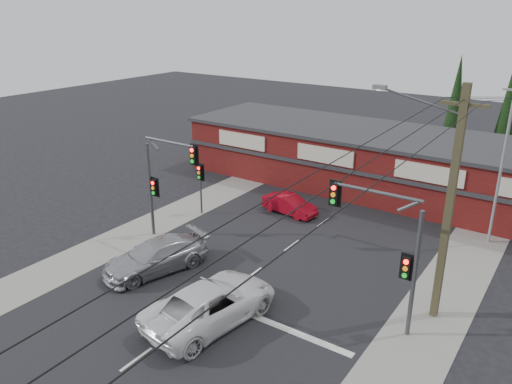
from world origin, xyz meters
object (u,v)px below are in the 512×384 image
Objects in this scene: silver_suv at (156,256)px; red_sedan at (290,204)px; white_suv at (211,303)px; shop_building at (362,157)px; utility_pole at (447,199)px.

red_sedan is (1.77, 10.20, -0.17)m from silver_suv.
white_suv is 1.14× the size of silver_suv.
silver_suv reaches higher than red_sedan.
white_suv is 19.86m from shop_building.
white_suv is 1.65× the size of red_sedan.
silver_suv is at bearing -162.55° from utility_pole.
utility_pole is (12.64, 3.97, 4.61)m from silver_suv.
utility_pole reaches higher than red_sedan.
utility_pole reaches higher than shop_building.
shop_building is (3.28, 17.97, 1.34)m from silver_suv.
white_suv is 12.41m from red_sedan.
silver_suv is 1.46× the size of red_sedan.
silver_suv is at bearing 177.39° from red_sedan.
white_suv reaches higher than silver_suv.
white_suv is 5.34m from silver_suv.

